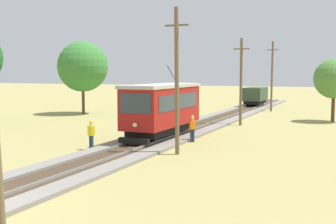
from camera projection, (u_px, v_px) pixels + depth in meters
The scene contains 9 objects.
red_tram at pixel (163, 108), 29.55m from camera, with size 2.60×8.54×4.79m.
freight_car at pixel (255, 95), 56.78m from camera, with size 2.40×5.20×2.31m.
utility_pole_near_tram at pixel (177, 80), 23.81m from camera, with size 1.40×0.45×8.19m.
utility_pole_mid at pixel (241, 81), 37.13m from camera, with size 1.40×0.28×7.55m.
utility_pole_far at pixel (272, 76), 50.72m from camera, with size 1.40×0.50×8.26m.
track_worker at pixel (91, 134), 25.61m from camera, with size 0.42×0.32×1.78m.
second_worker at pixel (192, 127), 28.47m from camera, with size 0.44×0.44×1.78m.
tree_left_far at pixel (83, 67), 47.43m from camera, with size 5.58×5.58×8.05m.
tree_right_far at pixel (334, 79), 39.91m from camera, with size 3.72×3.72×5.90m.
Camera 1 is at (12.16, -10.30, 4.64)m, focal length 45.86 mm.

